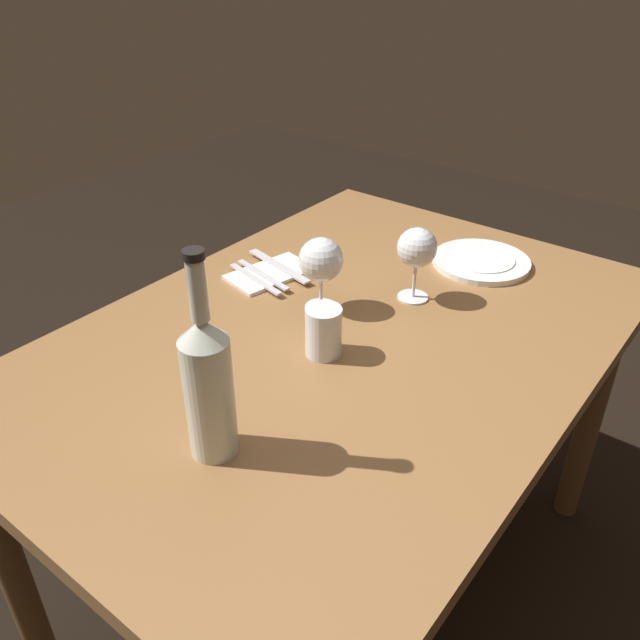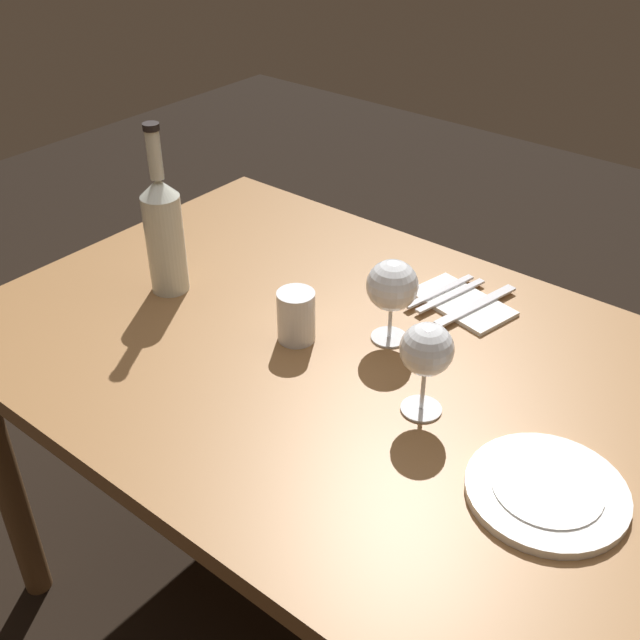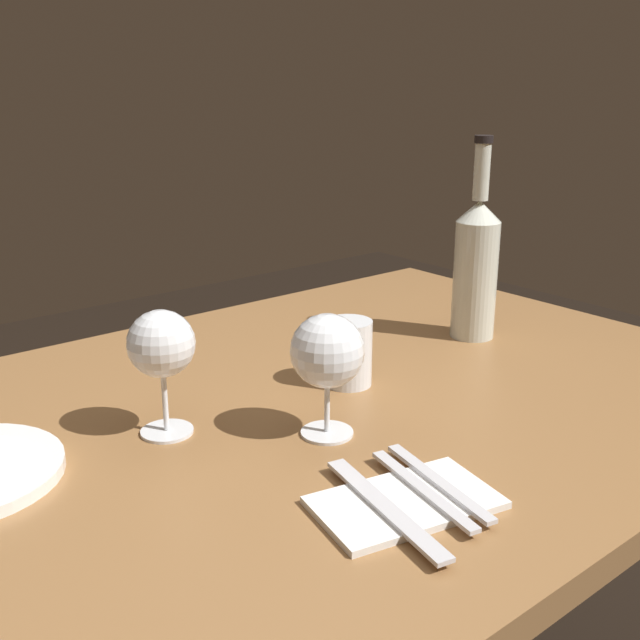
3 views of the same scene
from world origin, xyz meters
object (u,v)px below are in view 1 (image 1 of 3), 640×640
wine_bottle (208,383)px  folded_napkin (270,273)px  water_tumbler (324,334)px  table_knife (279,266)px  wine_glass_left (321,261)px  fork_inner (263,275)px  fork_outer (255,279)px  wine_glass_right (417,249)px  dinner_plate (481,261)px

wine_bottle → folded_napkin: wine_bottle is taller
water_tumbler → table_knife: size_ratio=0.46×
water_tumbler → wine_glass_left: bearing=39.5°
wine_glass_left → fork_inner: size_ratio=0.87×
folded_napkin → wine_glass_left: bearing=-103.8°
water_tumbler → table_knife: water_tumbler is taller
folded_napkin → fork_outer: (-0.05, 0.00, 0.01)m
fork_outer → table_knife: 0.08m
wine_bottle → table_knife: bearing=31.5°
fork_outer → fork_inner: bearing=0.0°
table_knife → wine_glass_right: bearing=-75.8°
wine_glass_left → wine_glass_right: bearing=-40.5°
dinner_plate → fork_outer: bearing=137.9°
wine_glass_left → table_knife: size_ratio=0.75×
wine_glass_right → water_tumbler: bearing=175.0°
dinner_plate → folded_napkin: dinner_plate is taller
fork_inner → table_knife: same height
dinner_plate → wine_glass_left: bearing=155.7°
dinner_plate → water_tumbler: bearing=172.4°
wine_glass_left → fork_outer: bearing=91.9°
wine_glass_right → wine_bottle: bearing=-179.9°
fork_inner → wine_bottle: bearing=-145.5°
wine_glass_right → fork_outer: (-0.16, 0.31, -0.10)m
fork_outer → wine_bottle: bearing=-144.0°
folded_napkin → fork_outer: fork_outer is taller
wine_glass_left → wine_bottle: wine_bottle is taller
dinner_plate → fork_outer: size_ratio=1.26×
table_knife → wine_bottle: bearing=-148.5°
wine_bottle → fork_outer: 0.54m
wine_glass_right → fork_outer: size_ratio=0.89×
fork_outer → table_knife: same height
water_tumbler → fork_inner: size_ratio=0.54×
wine_bottle → folded_napkin: size_ratio=1.61×
wine_glass_right → dinner_plate: (0.23, -0.04, -0.11)m
dinner_plate → table_knife: 0.47m
wine_glass_left → wine_glass_right: wine_glass_right is taller
water_tumbler → dinner_plate: water_tumbler is taller
wine_glass_left → wine_glass_right: size_ratio=0.98×
wine_bottle → table_knife: size_ratio=1.61×
fork_outer → wine_glass_left: bearing=-88.1°
wine_glass_left → water_tumbler: wine_glass_left is taller
wine_glass_right → fork_outer: 0.36m
wine_glass_right → table_knife: (-0.08, 0.31, -0.10)m
water_tumbler → dinner_plate: size_ratio=0.43×
wine_bottle → wine_glass_right: bearing=0.1°
wine_glass_right → dinner_plate: bearing=-10.6°
wine_bottle → folded_napkin: 0.58m
dinner_plate → fork_outer: 0.53m
fork_inner → fork_outer: 0.03m
wine_glass_left → water_tumbler: bearing=-140.5°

